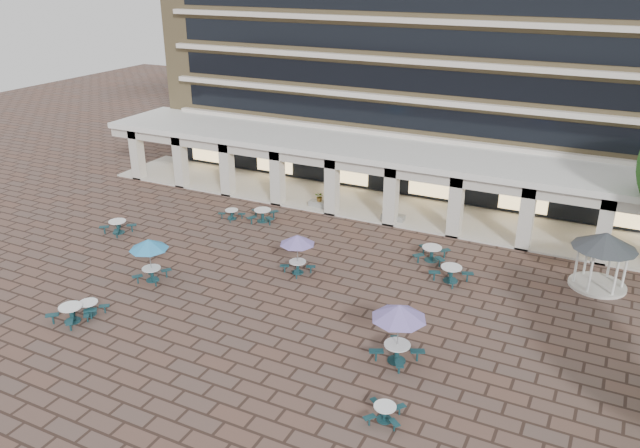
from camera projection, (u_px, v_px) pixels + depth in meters
The scene contains 17 objects.
ground at pixel (264, 302), 31.47m from camera, with size 120.00×120.00×0.00m, color brown.
apartment_building at pixel (431, 8), 47.63m from camera, with size 40.00×15.50×25.20m.
retail_arcade at pixel (375, 166), 42.53m from camera, with size 42.00×6.60×4.40m.
picnic_table_1 at pixel (89, 307), 30.17m from camera, with size 1.68×1.68×0.69m.
picnic_table_4 at pixel (149, 246), 32.80m from camera, with size 2.08×2.08×2.40m.
picnic_table_5 at pixel (71, 312), 29.55m from camera, with size 1.93×1.93×0.83m.
picnic_table_6 at pixel (297, 241), 33.67m from camera, with size 1.95×1.95×2.25m.
picnic_table_7 at pixel (385, 412), 23.18m from camera, with size 1.58×1.58×0.64m.
picnic_table_8 at pixel (118, 226), 39.32m from camera, with size 2.00×2.00×0.81m.
picnic_table_9 at pixel (263, 214), 41.08m from camera, with size 2.21×2.21×0.83m.
picnic_table_10 at pixel (432, 252), 35.64m from camera, with size 1.98×1.98×0.84m.
picnic_table_11 at pixel (399, 314), 25.88m from camera, with size 2.38×2.38×2.74m.
picnic_table_12 at pixel (232, 213), 41.50m from camera, with size 1.76×1.76×0.65m.
picnic_table_13 at pixel (451, 272), 33.32m from camera, with size 2.32×2.32×0.85m.
gazebo at pixel (604, 247), 32.07m from camera, with size 3.28×3.28×3.06m.
planter_left at pixel (320, 202), 43.30m from camera, with size 1.50×0.61×1.19m.
planter_right at pixel (393, 214), 41.04m from camera, with size 1.50×0.82×1.31m.
Camera 1 is at (14.77, -23.37, 15.79)m, focal length 35.00 mm.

